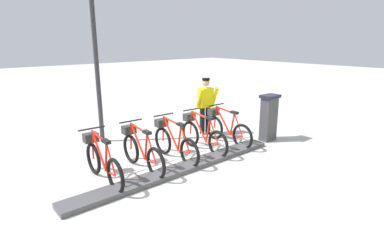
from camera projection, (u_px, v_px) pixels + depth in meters
ground_plane at (182, 170)px, 6.49m from camera, size 60.00×60.00×0.00m
dock_rail_base at (182, 168)px, 6.47m from camera, size 0.44×5.19×0.10m
payment_kiosk at (269, 117)px, 8.29m from camera, size 0.36×0.52×1.28m
bike_docked_0 at (226, 128)px, 8.09m from camera, size 1.72×0.54×1.02m
bike_docked_1 at (202, 134)px, 7.54m from camera, size 1.72×0.54×1.02m
bike_docked_2 at (174, 142)px, 6.99m from camera, size 1.72×0.54×1.02m
bike_docked_3 at (141, 151)px, 6.44m from camera, size 1.72×0.54×1.02m
bike_docked_4 at (102, 161)px, 5.89m from camera, size 1.72×0.54×1.02m
worker_near_rack at (205, 104)px, 8.78m from camera, size 0.54×0.67×1.66m
lamp_post at (94, 37)px, 7.64m from camera, size 0.32×0.32×4.31m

